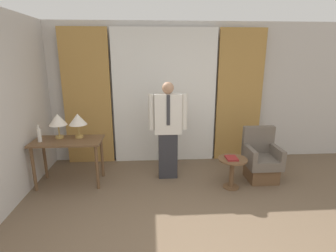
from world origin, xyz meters
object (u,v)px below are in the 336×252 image
at_px(person, 168,128).
at_px(armchair, 261,161).
at_px(table_lamp_left, 58,120).
at_px(side_table, 232,168).
at_px(table_lamp_right, 78,120).
at_px(bottle_near_edge, 39,135).
at_px(desk, 68,147).
at_px(book, 232,158).

xyz_separation_m(person, armchair, (1.59, -0.18, -0.57)).
relative_size(table_lamp_left, person, 0.24).
relative_size(table_lamp_left, side_table, 0.81).
bearing_deg(table_lamp_left, person, 0.33).
distance_m(table_lamp_right, bottle_near_edge, 0.62).
bearing_deg(bottle_near_edge, side_table, -5.18).
distance_m(armchair, side_table, 0.65).
distance_m(table_lamp_right, armchair, 3.16).
xyz_separation_m(bottle_near_edge, armchair, (3.63, 0.00, -0.54)).
height_order(table_lamp_right, armchair, table_lamp_right).
height_order(desk, table_lamp_right, table_lamp_right).
height_order(table_lamp_left, book, table_lamp_left).
distance_m(desk, person, 1.66).
height_order(table_lamp_left, bottle_near_edge, table_lamp_left).
bearing_deg(person, table_lamp_right, -179.59).
bearing_deg(table_lamp_left, book, -9.65).
distance_m(desk, table_lamp_left, 0.47).
bearing_deg(side_table, table_lamp_left, 170.84).
relative_size(table_lamp_right, person, 0.24).
relative_size(table_lamp_left, table_lamp_right, 1.00).
bearing_deg(armchair, table_lamp_left, 177.05).
bearing_deg(person, book, -26.30).
height_order(desk, bottle_near_edge, bottle_near_edge).
height_order(side_table, book, book).
height_order(bottle_near_edge, person, person).
xyz_separation_m(person, side_table, (1.00, -0.46, -0.56)).
xyz_separation_m(table_lamp_left, armchair, (3.39, -0.17, -0.73)).
relative_size(person, armchair, 1.86).
relative_size(desk, bottle_near_edge, 3.99).
xyz_separation_m(desk, book, (2.61, -0.35, -0.12)).
xyz_separation_m(table_lamp_left, side_table, (2.80, -0.45, -0.72)).
bearing_deg(desk, bottle_near_edge, -172.26).
bearing_deg(table_lamp_left, desk, -36.82).
height_order(desk, book, desk).
xyz_separation_m(armchair, side_table, (-0.59, -0.28, 0.01)).
relative_size(bottle_near_edge, armchair, 0.31).
distance_m(table_lamp_right, person, 1.48).
distance_m(desk, side_table, 2.67).
bearing_deg(side_table, table_lamp_right, 169.68).
relative_size(table_lamp_right, bottle_near_edge, 1.48).
distance_m(table_lamp_right, side_table, 2.62).
bearing_deg(side_table, person, 155.24).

